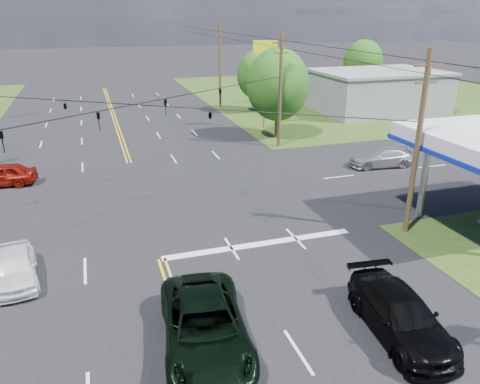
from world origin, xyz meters
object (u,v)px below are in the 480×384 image
object	(u,v)px
pole_se	(418,143)
pickup_white	(16,267)
tree_right_a	(278,85)
tree_far_r	(363,62)
pickup_dkgreen	(205,326)
suv_black	(400,315)
pole_ne	(280,90)
pole_right_far	(220,64)
retail_ne	(377,92)
tree_right_b	(258,75)

from	to	relation	value
pole_se	pickup_white	xyz separation A→B (m)	(-19.31, 1.00, -4.20)
tree_right_a	tree_far_r	distance (m)	26.91
pickup_dkgreen	pickup_white	bearing A→B (deg)	142.25
pickup_dkgreen	suv_black	xyz separation A→B (m)	(6.94, -1.44, -0.08)
pickup_dkgreen	suv_black	distance (m)	7.09
pole_ne	suv_black	bearing A→B (deg)	-102.46
pole_se	pole_ne	size ratio (longest dim) A/B	1.00
pole_right_far	pickup_white	distance (m)	41.10
retail_ne	pickup_white	xyz separation A→B (m)	(-36.31, -28.00, -1.49)
suv_black	pickup_white	distance (m)	16.00
pole_right_far	tree_right_a	bearing A→B (deg)	-86.42
tree_right_a	tree_far_r	size ratio (longest dim) A/B	1.07
tree_right_b	suv_black	size ratio (longest dim) A/B	1.30
pole_ne	suv_black	distance (m)	26.11
pole_ne	pickup_dkgreen	world-z (taller)	pole_ne
pole_se	pickup_dkgreen	bearing A→B (deg)	-155.37
pole_right_far	pickup_white	size ratio (longest dim) A/B	2.39
tree_far_r	pickup_dkgreen	distance (m)	56.00
retail_ne	tree_far_r	distance (m)	11.02
pickup_dkgreen	pole_ne	bearing A→B (deg)	69.12
tree_far_r	pickup_white	distance (m)	55.53
pole_ne	tree_far_r	size ratio (longest dim) A/B	1.25
pole_ne	pickup_white	world-z (taller)	pole_ne
retail_ne	tree_far_r	world-z (taller)	tree_far_r
pole_se	pole_right_far	world-z (taller)	pole_right_far
pickup_white	pole_ne	bearing A→B (deg)	33.89
pole_se	pickup_dkgreen	world-z (taller)	pole_se
retail_ne	pickup_white	world-z (taller)	retail_ne
retail_ne	pole_right_far	bearing A→B (deg)	154.80
pole_right_far	retail_ne	bearing A→B (deg)	-25.20
pole_ne	tree_far_r	distance (m)	29.70
tree_far_r	tree_right_b	bearing A→B (deg)	-161.08
tree_right_a	tree_far_r	xyz separation A→B (m)	(20.00, 18.00, -0.33)
tree_right_a	pickup_dkgreen	world-z (taller)	tree_right_a
pickup_dkgreen	retail_ne	bearing A→B (deg)	56.55
tree_right_b	pickup_white	distance (m)	39.46
pole_se	tree_right_a	xyz separation A→B (m)	(1.00, 21.00, -0.05)
tree_right_a	suv_black	world-z (taller)	tree_right_a
tree_far_r	pickup_white	bearing A→B (deg)	-136.69
pole_right_far	pickup_dkgreen	xyz separation A→B (m)	(-12.50, -42.73, -4.30)
tree_right_a	retail_ne	bearing A→B (deg)	26.57
pickup_dkgreen	pickup_white	distance (m)	9.58
pole_se	pole_ne	world-z (taller)	same
tree_right_a	pickup_dkgreen	xyz separation A→B (m)	(-13.50, -26.73, -4.00)
suv_black	pickup_dkgreen	bearing A→B (deg)	173.88
pole_right_far	tree_far_r	xyz separation A→B (m)	(21.00, 2.00, -0.62)
tree_far_r	pickup_dkgreen	size ratio (longest dim) A/B	1.22
pole_ne	pickup_white	xyz separation A→B (m)	(-19.31, -17.00, -4.20)
pole_se	suv_black	world-z (taller)	pole_se
pole_ne	suv_black	world-z (taller)	pole_ne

